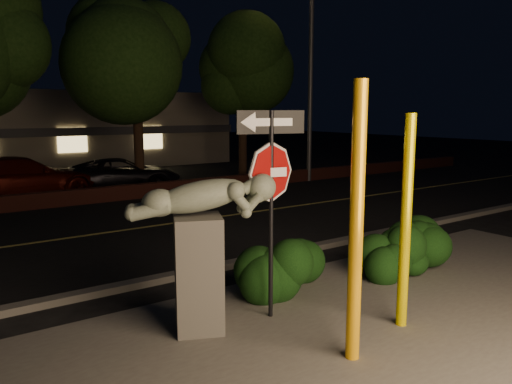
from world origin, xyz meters
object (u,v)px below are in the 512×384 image
(yellow_pole_left, at_px, (356,225))
(sculpture, at_px, (201,236))
(parked_car_darkred, at_px, (20,178))
(yellow_pole_right, at_px, (406,223))
(parked_car_dark, at_px, (122,174))
(signpost, at_px, (271,173))
(streetlight, at_px, (306,47))

(yellow_pole_left, distance_m, sculpture, 2.12)
(parked_car_darkred, bearing_deg, sculpture, 172.92)
(yellow_pole_right, distance_m, sculpture, 2.80)
(parked_car_darkred, distance_m, parked_car_dark, 3.60)
(signpost, relative_size, parked_car_dark, 0.69)
(yellow_pole_left, height_order, yellow_pole_right, yellow_pole_left)
(yellow_pole_right, relative_size, parked_car_dark, 0.68)
(parked_car_dark, bearing_deg, sculpture, -177.82)
(signpost, height_order, parked_car_dark, signpost)
(yellow_pole_left, bearing_deg, streetlight, 51.59)
(sculpture, bearing_deg, streetlight, 67.72)
(yellow_pole_right, height_order, signpost, signpost)
(yellow_pole_right, relative_size, signpost, 0.99)
(streetlight, bearing_deg, yellow_pole_right, -104.45)
(yellow_pole_left, xyz_separation_m, parked_car_darkred, (-1.15, 14.40, -0.94))
(parked_car_darkred, relative_size, parked_car_dark, 1.17)
(streetlight, xyz_separation_m, parked_car_dark, (-7.27, 2.20, -5.01))
(sculpture, height_order, parked_car_darkred, sculpture)
(yellow_pole_left, relative_size, sculpture, 1.55)
(parked_car_dark, bearing_deg, parked_car_darkred, 108.55)
(yellow_pole_left, bearing_deg, sculpture, 121.94)
(parked_car_dark, bearing_deg, signpost, -173.23)
(yellow_pole_left, xyz_separation_m, streetlight, (9.71, 12.25, 3.94))
(signpost, height_order, streetlight, streetlight)
(parked_car_darkred, height_order, parked_car_dark, parked_car_darkred)
(signpost, relative_size, parked_car_darkred, 0.59)
(sculpture, bearing_deg, signpost, 13.03)
(signpost, distance_m, parked_car_dark, 13.20)
(yellow_pole_left, relative_size, parked_car_dark, 0.77)
(parked_car_darkred, bearing_deg, signpost, 177.52)
(yellow_pole_left, bearing_deg, yellow_pole_right, 12.42)
(yellow_pole_left, xyz_separation_m, signpost, (-0.07, 1.58, 0.46))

